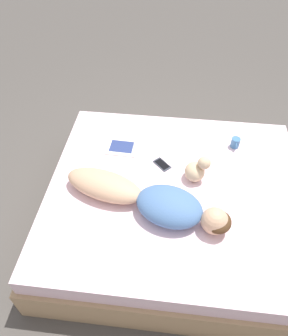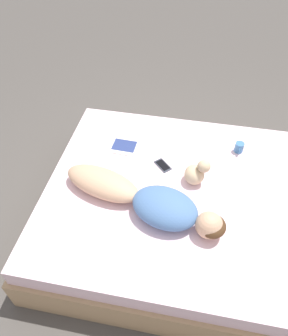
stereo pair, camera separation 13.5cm
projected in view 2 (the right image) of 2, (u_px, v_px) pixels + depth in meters
name	position (u px, v px, depth m)	size (l,w,h in m)	color
ground_plane	(171.00, 224.00, 2.84)	(12.00, 12.00, 0.00)	#4C4742
bed	(172.00, 208.00, 2.67)	(1.81, 2.02, 0.46)	tan
person	(146.00, 200.00, 2.32)	(0.58, 1.26, 0.19)	tan
open_magazine	(128.00, 138.00, 2.91)	(0.46, 0.30, 0.01)	silver
coffee_mug	(239.00, 147.00, 2.76)	(0.11, 0.07, 0.09)	teal
cell_phone	(163.00, 165.00, 2.67)	(0.16, 0.16, 0.01)	#333842
plush_toy	(196.00, 173.00, 2.50)	(0.17, 0.19, 0.23)	#D1B289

